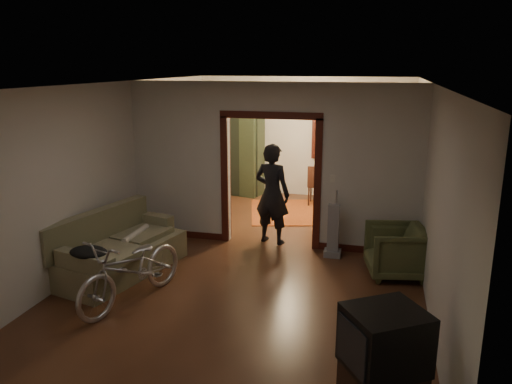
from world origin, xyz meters
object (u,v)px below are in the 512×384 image
(bicycle, at_px, (132,269))
(armchair, at_px, (396,251))
(locker, at_px, (241,154))
(person, at_px, (272,194))
(sofa, at_px, (121,243))
(desk, at_px, (345,188))

(bicycle, distance_m, armchair, 3.81)
(bicycle, height_order, locker, locker)
(bicycle, relative_size, person, 1.02)
(armchair, xyz_separation_m, person, (-2.09, 0.95, 0.50))
(sofa, height_order, locker, locker)
(armchair, bearing_deg, person, -125.70)
(armchair, bearing_deg, locker, -150.52)
(sofa, height_order, person, person)
(bicycle, bearing_deg, person, 81.78)
(bicycle, xyz_separation_m, desk, (2.35, 5.50, -0.09))
(person, height_order, locker, locker)
(person, bearing_deg, locker, -50.68)
(sofa, xyz_separation_m, person, (1.92, 1.86, 0.41))
(sofa, distance_m, person, 2.70)
(locker, bearing_deg, desk, 6.20)
(sofa, distance_m, bicycle, 1.06)
(armchair, distance_m, desk, 3.88)
(sofa, bearing_deg, bicycle, -39.45)
(sofa, relative_size, locker, 1.05)
(armchair, xyz_separation_m, locker, (-3.54, 4.10, 0.60))
(bicycle, bearing_deg, locker, 108.72)
(locker, bearing_deg, sofa, -81.02)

